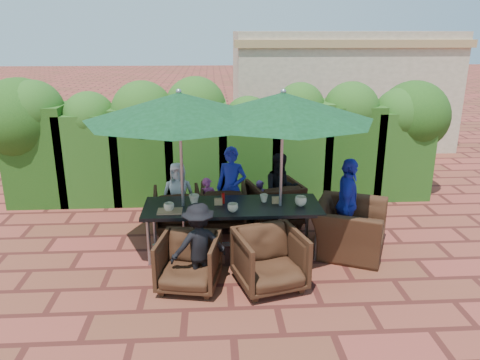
{
  "coord_description": "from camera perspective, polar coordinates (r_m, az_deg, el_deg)",
  "views": [
    {
      "loc": [
        -0.19,
        -6.59,
        3.22
      ],
      "look_at": [
        0.23,
        0.4,
        0.98
      ],
      "focal_mm": 35.0,
      "sensor_mm": 36.0,
      "label": 1
    }
  ],
  "objects": [
    {
      "name": "adult_far_right",
      "position": [
        7.92,
        5.0,
        -1.3
      ],
      "size": [
        0.66,
        0.45,
        1.28
      ],
      "primitive_type": "imported",
      "rotation": [
        0.0,
        0.0,
        0.12
      ],
      "color": "black",
      "rests_on": "ground"
    },
    {
      "name": "cup_b",
      "position": [
        6.99,
        -5.62,
        -2.37
      ],
      "size": [
        0.15,
        0.15,
        0.15
      ],
      "primitive_type": "imported",
      "color": "beige",
      "rests_on": "dining_table"
    },
    {
      "name": "chair_near_left",
      "position": [
        6.17,
        -6.29,
        -9.64
      ],
      "size": [
        0.87,
        0.84,
        0.78
      ],
      "primitive_type": "imported",
      "rotation": [
        0.0,
        0.0,
        -0.19
      ],
      "color": "black",
      "rests_on": "ground"
    },
    {
      "name": "cup_e",
      "position": [
        6.96,
        7.41,
        -2.56
      ],
      "size": [
        0.18,
        0.18,
        0.14
      ],
      "primitive_type": "imported",
      "color": "beige",
      "rests_on": "dining_table"
    },
    {
      "name": "chair_far_left",
      "position": [
        7.94,
        -7.68,
        -3.27
      ],
      "size": [
        0.82,
        0.78,
        0.78
      ],
      "primitive_type": "imported",
      "rotation": [
        0.0,
        0.0,
        3.24
      ],
      "color": "black",
      "rests_on": "ground"
    },
    {
      "name": "sauce_bottle",
      "position": [
        6.99,
        -2.12,
        -2.18
      ],
      "size": [
        0.04,
        0.04,
        0.17
      ],
      "primitive_type": "cylinder",
      "color": "#4C230C",
      "rests_on": "dining_table"
    },
    {
      "name": "adult_far_mid",
      "position": [
        7.79,
        -1.05,
        -1.05
      ],
      "size": [
        0.61,
        0.55,
        1.41
      ],
      "primitive_type": "imported",
      "rotation": [
        0.0,
        0.0,
        -0.32
      ],
      "color": "#202AAD",
      "rests_on": "ground"
    },
    {
      "name": "adult_far_left",
      "position": [
        7.99,
        -7.53,
        -1.8
      ],
      "size": [
        0.57,
        0.35,
        1.13
      ],
      "primitive_type": "imported",
      "rotation": [
        0.0,
        0.0,
        0.04
      ],
      "color": "silver",
      "rests_on": "ground"
    },
    {
      "name": "chair_end_right",
      "position": [
        7.24,
        13.23,
        -4.78
      ],
      "size": [
        1.15,
        1.35,
        1.0
      ],
      "primitive_type": "imported",
      "rotation": [
        0.0,
        0.0,
        1.15
      ],
      "color": "black",
      "rests_on": "ground"
    },
    {
      "name": "ketchup_bottle",
      "position": [
        6.98,
        -2.05,
        -2.2
      ],
      "size": [
        0.04,
        0.04,
        0.17
      ],
      "primitive_type": "cylinder",
      "color": "#B20C0A",
      "rests_on": "dining_table"
    },
    {
      "name": "chair_near_right",
      "position": [
        6.14,
        3.67,
        -9.35
      ],
      "size": [
        0.99,
        0.96,
        0.84
      ],
      "primitive_type": "imported",
      "rotation": [
        0.0,
        0.0,
        0.27
      ],
      "color": "black",
      "rests_on": "ground"
    },
    {
      "name": "number_block_left",
      "position": [
        6.94,
        -2.66,
        -2.65
      ],
      "size": [
        0.12,
        0.06,
        0.1
      ],
      "primitive_type": "cube",
      "color": "tan",
      "rests_on": "dining_table"
    },
    {
      "name": "pedestrian_c",
      "position": [
        11.65,
        13.78,
        5.95
      ],
      "size": [
        1.26,
        0.71,
        1.87
      ],
      "primitive_type": "imported",
      "rotation": [
        0.0,
        0.0,
        3.0
      ],
      "color": "#989AA1",
      "rests_on": "ground"
    },
    {
      "name": "adult_near_left",
      "position": [
        6.11,
        -5.06,
        -7.92
      ],
      "size": [
        0.8,
        0.54,
        1.15
      ],
      "primitive_type": "imported",
      "rotation": [
        0.0,
        0.0,
        3.45
      ],
      "color": "black",
      "rests_on": "ground"
    },
    {
      "name": "umbrella_right",
      "position": [
        6.57,
        5.26,
        8.9
      ],
      "size": [
        2.59,
        2.59,
        2.46
      ],
      "color": "gray",
      "rests_on": "ground"
    },
    {
      "name": "serving_tray",
      "position": [
        6.76,
        -8.56,
        -3.78
      ],
      "size": [
        0.35,
        0.25,
        0.02
      ],
      "primitive_type": "cube",
      "color": "#A1724E",
      "rests_on": "dining_table"
    },
    {
      "name": "dining_table",
      "position": [
        6.96,
        -0.95,
        -3.66
      ],
      "size": [
        2.61,
        0.9,
        0.75
      ],
      "color": "black",
      "rests_on": "ground"
    },
    {
      "name": "umbrella_left",
      "position": [
        6.6,
        -7.42,
        8.87
      ],
      "size": [
        2.69,
        2.69,
        2.46
      ],
      "color": "gray",
      "rests_on": "ground"
    },
    {
      "name": "number_block_right",
      "position": [
        7.02,
        4.41,
        -2.45
      ],
      "size": [
        0.12,
        0.06,
        0.1
      ],
      "primitive_type": "cube",
      "color": "tan",
      "rests_on": "dining_table"
    },
    {
      "name": "chair_far_mid",
      "position": [
        8.03,
        -2.04,
        -2.86
      ],
      "size": [
        0.77,
        0.72,
        0.79
      ],
      "primitive_type": "imported",
      "rotation": [
        0.0,
        0.0,
        3.13
      ],
      "color": "black",
      "rests_on": "ground"
    },
    {
      "name": "adult_end_right",
      "position": [
        7.27,
        12.92,
        -2.88
      ],
      "size": [
        0.65,
        0.92,
        1.42
      ],
      "primitive_type": "imported",
      "rotation": [
        0.0,
        0.0,
        1.27
      ],
      "color": "#202AAD",
      "rests_on": "ground"
    },
    {
      "name": "pedestrian_b",
      "position": [
        11.57,
        8.74,
        6.11
      ],
      "size": [
        0.94,
        0.63,
        1.84
      ],
      "primitive_type": "imported",
      "rotation": [
        0.0,
        0.0,
        3.25
      ],
      "color": "#C94794",
      "rests_on": "ground"
    },
    {
      "name": "pedestrian_a",
      "position": [
        11.15,
        4.58,
        5.04
      ],
      "size": [
        1.45,
        0.55,
        1.54
      ],
      "primitive_type": "imported",
      "rotation": [
        0.0,
        0.0,
        3.12
      ],
      "color": "green",
      "rests_on": "ground"
    },
    {
      "name": "cup_a",
      "position": [
        6.77,
        -8.66,
        -3.27
      ],
      "size": [
        0.15,
        0.15,
        0.12
      ],
      "primitive_type": "imported",
      "color": "beige",
      "rests_on": "dining_table"
    },
    {
      "name": "chair_far_right",
      "position": [
        8.08,
        4.27,
        -2.53
      ],
      "size": [
        0.99,
        0.95,
        0.84
      ],
      "primitive_type": "imported",
      "rotation": [
        0.0,
        0.0,
        3.4
      ],
      "color": "black",
      "rests_on": "ground"
    },
    {
      "name": "cup_d",
      "position": [
        7.06,
        2.94,
        -2.22
      ],
      "size": [
        0.12,
        0.12,
        0.12
      ],
      "primitive_type": "imported",
      "color": "beige",
      "rests_on": "dining_table"
    },
    {
      "name": "ground",
      "position": [
        7.33,
        -1.62,
        -8.27
      ],
      "size": [
        80.0,
        80.0,
        0.0
      ],
      "primitive_type": "plane",
      "color": "maroon",
      "rests_on": "ground"
    },
    {
      "name": "child_right",
      "position": [
        8.11,
        2.5,
        -2.69
      ],
      "size": [
        0.31,
        0.27,
        0.77
      ],
      "primitive_type": "imported",
      "rotation": [
        0.0,
        0.0,
        0.18
      ],
      "color": "#814EAA",
      "rests_on": "ground"
    },
    {
      "name": "child_left",
      "position": [
        7.95,
        -3.93,
        -2.77
      ],
      "size": [
        0.37,
        0.33,
        0.87
      ],
      "primitive_type": "imported",
      "rotation": [
        0.0,
        0.0,
        0.29
      ],
      "color": "#C94794",
      "rests_on": "ground"
    },
    {
      "name": "cup_c",
      "position": [
        6.67,
        -0.88,
        -3.38
      ],
      "size": [
        0.16,
        0.16,
        0.12
      ],
      "primitive_type": "imported",
      "color": "beige",
      "rests_on": "dining_table"
    },
    {
      "name": "hedge_wall",
      "position": [
        9.11,
        -3.52,
        5.61
      ],
      "size": [
        9.1,
        1.6,
        2.41
      ],
      "color": "#173E10",
      "rests_on": "ground"
    },
    {
      "name": "building",
      "position": [
        14.17,
        11.9,
        10.86
      ],
      "size": [
        6.2,
        3.08,
        3.2
      ],
      "color": "beige",
      "rests_on": "ground"
    }
  ]
}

